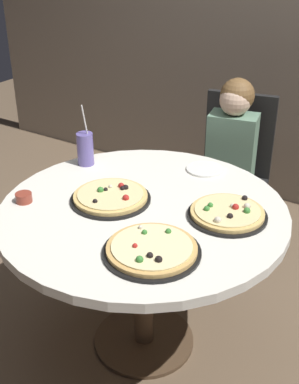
{
  "coord_description": "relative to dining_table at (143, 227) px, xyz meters",
  "views": [
    {
      "loc": [
        1.0,
        -1.52,
        1.8
      ],
      "look_at": [
        0.0,
        0.05,
        0.8
      ],
      "focal_mm": 47.06,
      "sensor_mm": 36.0,
      "label": 1
    }
  ],
  "objects": [
    {
      "name": "dining_table",
      "position": [
        0.0,
        0.0,
        0.0
      ],
      "size": [
        1.21,
        1.21,
        0.75
      ],
      "color": "silver",
      "rests_on": "ground_plane"
    },
    {
      "name": "pizza_cheese",
      "position": [
        0.33,
        0.12,
        0.12
      ],
      "size": [
        0.32,
        0.32,
        0.05
      ],
      "color": "black",
      "rests_on": "dining_table"
    },
    {
      "name": "diner_child",
      "position": [
        0.02,
        0.83,
        -0.17
      ],
      "size": [
        0.32,
        0.43,
        1.08
      ],
      "color": "#3F4766",
      "rests_on": "ground_plane"
    },
    {
      "name": "plate_small",
      "position": [
        0.05,
        0.46,
        0.1
      ],
      "size": [
        0.18,
        0.18,
        0.01
      ],
      "primitive_type": "cylinder",
      "color": "white",
      "rests_on": "dining_table"
    },
    {
      "name": "sauce_bowl",
      "position": [
        -0.45,
        -0.23,
        0.12
      ],
      "size": [
        0.07,
        0.07,
        0.04
      ],
      "primitive_type": "cylinder",
      "color": "brown",
      "rests_on": "dining_table"
    },
    {
      "name": "ground_plane",
      "position": [
        0.0,
        0.0,
        -0.65
      ],
      "size": [
        8.0,
        8.0,
        0.0
      ],
      "primitive_type": "plane",
      "color": "brown"
    },
    {
      "name": "soda_cup",
      "position": [
        -0.47,
        0.21,
        0.18
      ],
      "size": [
        0.08,
        0.08,
        0.31
      ],
      "color": "#6659A5",
      "rests_on": "dining_table"
    },
    {
      "name": "pizza_veggie",
      "position": [
        0.21,
        -0.26,
        0.11
      ],
      "size": [
        0.36,
        0.36,
        0.05
      ],
      "color": "black",
      "rests_on": "dining_table"
    },
    {
      "name": "chair_wooden",
      "position": [
        -0.02,
        1.0,
        -0.12
      ],
      "size": [
        0.48,
        0.48,
        0.95
      ],
      "color": "black",
      "rests_on": "ground_plane"
    },
    {
      "name": "pizza_pepperoni",
      "position": [
        -0.15,
        -0.02,
        0.11
      ],
      "size": [
        0.34,
        0.34,
        0.05
      ],
      "color": "black",
      "rests_on": "dining_table"
    }
  ]
}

